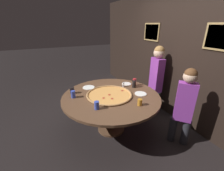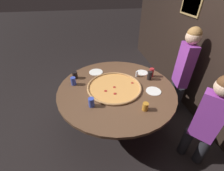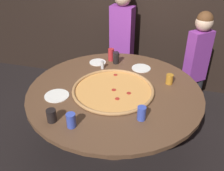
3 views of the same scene
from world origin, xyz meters
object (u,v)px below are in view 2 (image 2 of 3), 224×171
(dining_table, at_px, (116,94))
(drink_cup_front_edge, at_px, (150,76))
(white_plate_right_side, at_px, (142,73))
(drink_cup_by_shaker, at_px, (91,102))
(white_plate_near_front, at_px, (153,91))
(diner_far_left, at_px, (208,119))
(giant_pizza, at_px, (114,87))
(drink_cup_near_right, at_px, (75,75))
(drink_cup_far_right, at_px, (145,107))
(white_plate_left_side, at_px, (96,72))
(diner_far_right, at_px, (184,67))
(drink_cup_near_left, at_px, (73,81))
(condiment_shaker, at_px, (137,74))
(drink_cup_centre_back, at_px, (151,73))

(dining_table, relative_size, drink_cup_front_edge, 12.38)
(white_plate_right_side, bearing_deg, drink_cup_by_shaker, -53.20)
(dining_table, relative_size, white_plate_near_front, 8.03)
(drink_cup_by_shaker, relative_size, diner_far_left, 0.09)
(white_plate_near_front, bearing_deg, giant_pizza, -109.14)
(drink_cup_near_right, bearing_deg, drink_cup_far_right, 44.16)
(dining_table, distance_m, white_plate_left_side, 0.58)
(drink_cup_near_right, height_order, drink_cup_by_shaker, drink_cup_by_shaker)
(dining_table, distance_m, drink_cup_by_shaker, 0.55)
(white_plate_near_front, distance_m, diner_far_right, 0.80)
(diner_far_left, bearing_deg, dining_table, 6.94)
(drink_cup_near_left, height_order, condiment_shaker, drink_cup_near_left)
(drink_cup_near_left, xyz_separation_m, drink_cup_far_right, (0.71, 0.89, -0.01))
(drink_cup_near_right, relative_size, drink_cup_far_right, 1.07)
(condiment_shaker, bearing_deg, drink_cup_near_left, -86.97)
(giant_pizza, bearing_deg, drink_cup_far_right, 28.91)
(drink_cup_front_edge, relative_size, white_plate_left_side, 0.59)
(diner_far_right, bearing_deg, white_plate_right_side, 88.37)
(drink_cup_by_shaker, bearing_deg, drink_cup_near_left, -155.63)
(white_plate_left_side, xyz_separation_m, diner_far_right, (0.30, 1.46, 0.12))
(dining_table, distance_m, drink_cup_near_left, 0.69)
(giant_pizza, xyz_separation_m, diner_far_right, (-0.20, 1.23, 0.11))
(drink_cup_near_left, xyz_separation_m, drink_cup_centre_back, (-0.02, 1.26, 0.01))
(drink_cup_front_edge, height_order, white_plate_near_front, drink_cup_front_edge)
(drink_cup_far_right, xyz_separation_m, drink_cup_centre_back, (-0.73, 0.37, 0.02))
(giant_pizza, relative_size, condiment_shaker, 8.44)
(drink_cup_centre_back, distance_m, drink_cup_by_shaker, 1.16)
(giant_pizza, bearing_deg, drink_cup_by_shaker, -46.44)
(drink_cup_near_right, relative_size, drink_cup_near_left, 0.90)
(drink_cup_near_left, xyz_separation_m, white_plate_right_side, (-0.16, 1.16, -0.06))
(drink_cup_near_right, bearing_deg, drink_cup_near_left, -6.07)
(giant_pizza, relative_size, white_plate_near_front, 3.76)
(drink_cup_far_right, bearing_deg, drink_cup_front_edge, 154.54)
(white_plate_left_side, relative_size, diner_far_right, 0.16)
(drink_cup_front_edge, xyz_separation_m, condiment_shaker, (-0.12, -0.18, -0.02))
(giant_pizza, bearing_deg, drink_cup_centre_back, 107.17)
(giant_pizza, xyz_separation_m, diner_far_left, (0.81, 0.94, 0.01))
(giant_pizza, relative_size, drink_cup_front_edge, 5.80)
(drink_cup_far_right, height_order, white_plate_near_front, drink_cup_far_right)
(diner_far_right, bearing_deg, drink_cup_centre_back, 100.08)
(drink_cup_far_right, bearing_deg, drink_cup_near_left, -128.69)
(drink_cup_near_left, bearing_deg, diner_far_left, 57.00)
(drink_cup_near_right, bearing_deg, drink_cup_by_shaker, 17.18)
(drink_cup_centre_back, height_order, white_plate_right_side, drink_cup_centre_back)
(diner_far_left, bearing_deg, drink_cup_by_shaker, 28.56)
(giant_pizza, bearing_deg, white_plate_left_side, -155.15)
(dining_table, height_order, drink_cup_front_edge, drink_cup_front_edge)
(drink_cup_near_left, relative_size, diner_far_right, 0.08)
(drink_cup_near_right, distance_m, drink_cup_front_edge, 1.21)
(drink_cup_far_right, height_order, condiment_shaker, drink_cup_far_right)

